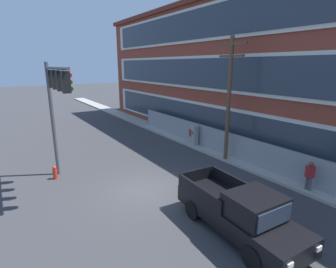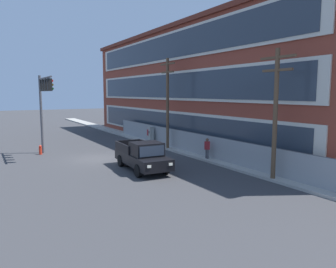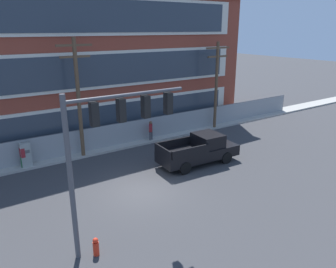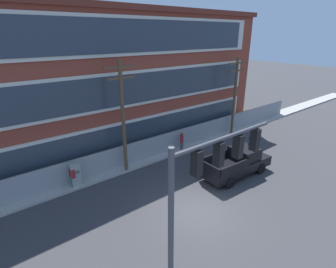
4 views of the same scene
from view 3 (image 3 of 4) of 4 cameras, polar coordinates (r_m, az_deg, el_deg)
ground_plane at (r=18.34m, az=-4.72°, el=-9.99°), size 160.00×160.00×0.00m
sidewalk_building_side at (r=24.42m, az=-13.22°, el=-2.90°), size 80.00×1.73×0.16m
brick_mill_building at (r=27.58m, az=-25.56°, el=10.34°), size 37.93×10.04×11.44m
chain_link_fence at (r=25.88m, az=-4.19°, el=0.75°), size 34.26×0.06×1.84m
traffic_signal_mast at (r=12.47m, az=-10.05°, el=0.14°), size 5.01×0.43×6.49m
pickup_truck_black at (r=21.64m, az=5.54°, el=-2.81°), size 5.61×2.31×1.95m
utility_pole_near_corner at (r=22.38m, az=-15.36°, el=6.72°), size 2.31×0.26×8.06m
utility_pole_midblock at (r=28.65m, az=8.43°, el=8.98°), size 2.45×0.26×7.51m
electrical_cabinet at (r=22.64m, az=-23.50°, el=-3.52°), size 0.62×0.43×1.73m
pedestrian_near_cabinet at (r=22.54m, az=-24.01°, el=-3.38°), size 0.32×0.42×1.69m
pedestrian_by_fence at (r=25.68m, az=-3.02°, el=0.72°), size 0.43×0.47×1.69m
fire_hydrant at (r=13.91m, az=-12.44°, el=-18.62°), size 0.24×0.24×0.78m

